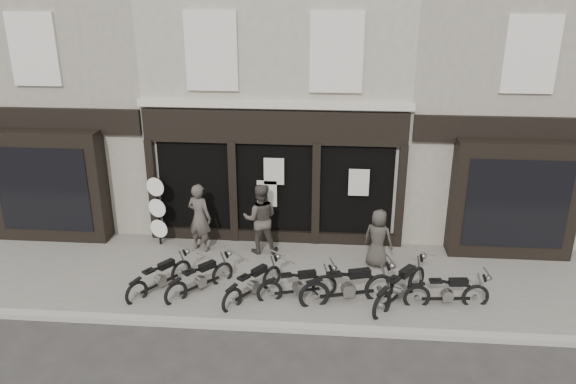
# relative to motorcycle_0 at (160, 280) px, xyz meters

# --- Properties ---
(ground_plane) EXTENTS (90.00, 90.00, 0.00)m
(ground_plane) POSITION_rel_motorcycle_0_xyz_m (2.47, -0.02, -0.37)
(ground_plane) COLOR #2D2B28
(ground_plane) RESTS_ON ground
(pavement) EXTENTS (30.00, 4.20, 0.12)m
(pavement) POSITION_rel_motorcycle_0_xyz_m (2.47, 0.88, -0.31)
(pavement) COLOR #67635B
(pavement) RESTS_ON ground_plane
(kerb) EXTENTS (30.00, 0.25, 0.13)m
(kerb) POSITION_rel_motorcycle_0_xyz_m (2.47, -1.27, -0.31)
(kerb) COLOR gray
(kerb) RESTS_ON ground_plane
(central_building) EXTENTS (7.30, 6.22, 8.34)m
(central_building) POSITION_rel_motorcycle_0_xyz_m (2.47, 5.93, 3.71)
(central_building) COLOR #B2A798
(central_building) RESTS_ON ground
(neighbour_left) EXTENTS (5.60, 6.73, 8.34)m
(neighbour_left) POSITION_rel_motorcycle_0_xyz_m (-3.88, 5.87, 3.67)
(neighbour_left) COLOR gray
(neighbour_left) RESTS_ON ground
(neighbour_right) EXTENTS (5.60, 6.73, 8.34)m
(neighbour_right) POSITION_rel_motorcycle_0_xyz_m (8.82, 5.87, 3.67)
(neighbour_right) COLOR gray
(neighbour_right) RESTS_ON ground
(motorcycle_0) EXTENTS (1.32, 1.70, 0.93)m
(motorcycle_0) POSITION_rel_motorcycle_0_xyz_m (0.00, 0.00, 0.00)
(motorcycle_0) COLOR black
(motorcycle_0) RESTS_ON ground
(motorcycle_1) EXTENTS (1.48, 1.62, 0.95)m
(motorcycle_1) POSITION_rel_motorcycle_0_xyz_m (0.99, 0.00, 0.01)
(motorcycle_1) COLOR black
(motorcycle_1) RESTS_ON ground
(motorcycle_2) EXTENTS (1.34, 1.72, 0.95)m
(motorcycle_2) POSITION_rel_motorcycle_0_xyz_m (2.27, -0.12, 0.01)
(motorcycle_2) COLOR black
(motorcycle_2) RESTS_ON ground
(motorcycle_3) EXTENTS (1.88, 0.83, 0.93)m
(motorcycle_3) POSITION_rel_motorcycle_0_xyz_m (3.33, -0.07, -0.00)
(motorcycle_3) COLOR black
(motorcycle_3) RESTS_ON ground
(motorcycle_4) EXTENTS (2.24, 0.99, 1.11)m
(motorcycle_4) POSITION_rel_motorcycle_0_xyz_m (4.50, -0.18, 0.07)
(motorcycle_4) COLOR black
(motorcycle_4) RESTS_ON ground
(motorcycle_5) EXTENTS (1.54, 1.89, 1.06)m
(motorcycle_5) POSITION_rel_motorcycle_0_xyz_m (5.70, -0.06, 0.05)
(motorcycle_5) COLOR black
(motorcycle_5) RESTS_ON ground
(motorcycle_6) EXTENTS (1.98, 0.54, 0.95)m
(motorcycle_6) POSITION_rel_motorcycle_0_xyz_m (6.76, -0.13, 0.01)
(motorcycle_6) COLOR black
(motorcycle_6) RESTS_ON ground
(man_left) EXTENTS (0.82, 0.68, 1.92)m
(man_left) POSITION_rel_motorcycle_0_xyz_m (0.49, 2.17, 0.71)
(man_left) COLOR #47403A
(man_left) RESTS_ON pavement
(man_centre) EXTENTS (1.02, 0.83, 1.96)m
(man_centre) POSITION_rel_motorcycle_0_xyz_m (2.15, 2.19, 0.73)
(man_centre) COLOR #443D37
(man_centre) RESTS_ON pavement
(man_right) EXTENTS (0.89, 0.76, 1.56)m
(man_right) POSITION_rel_motorcycle_0_xyz_m (5.27, 1.64, 0.53)
(man_right) COLOR #37332E
(man_right) RESTS_ON pavement
(advert_sign_post) EXTENTS (0.53, 0.34, 2.19)m
(advert_sign_post) POSITION_rel_motorcycle_0_xyz_m (-0.73, 2.37, 0.70)
(advert_sign_post) COLOR black
(advert_sign_post) RESTS_ON ground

